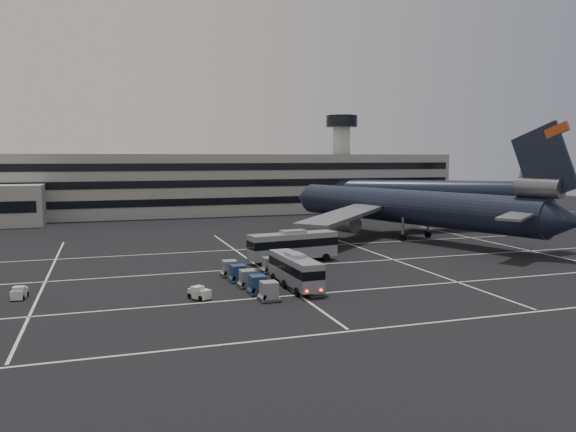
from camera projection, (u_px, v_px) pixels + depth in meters
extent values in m
plane|color=black|center=(319.00, 271.00, 65.74)|extent=(260.00, 260.00, 0.00)
cube|color=silver|center=(419.00, 324.00, 44.95)|extent=(90.00, 0.25, 0.01)
cube|color=silver|center=(355.00, 290.00, 56.29)|extent=(90.00, 0.25, 0.01)
cube|color=silver|center=(307.00, 265.00, 69.52)|extent=(90.00, 0.25, 0.01)
cube|color=silver|center=(275.00, 248.00, 82.75)|extent=(90.00, 0.25, 0.01)
cube|color=silver|center=(47.00, 278.00, 62.11)|extent=(0.25, 55.00, 0.01)
cube|color=silver|center=(256.00, 265.00, 69.55)|extent=(0.25, 55.00, 0.01)
cube|color=silver|center=(386.00, 257.00, 75.13)|extent=(0.25, 55.00, 0.01)
cube|color=silver|center=(521.00, 249.00, 81.95)|extent=(0.25, 55.00, 0.01)
cube|color=gray|center=(209.00, 184.00, 133.04)|extent=(120.00, 18.00, 14.00)
cube|color=black|center=(216.00, 201.00, 124.86)|extent=(118.00, 0.20, 1.60)
cube|color=black|center=(216.00, 184.00, 124.44)|extent=(118.00, 0.20, 1.60)
cube|color=black|center=(216.00, 167.00, 124.05)|extent=(118.00, 0.20, 1.60)
cylinder|color=gray|center=(341.00, 166.00, 145.37)|extent=(4.40, 4.40, 22.00)
cylinder|color=black|center=(342.00, 121.00, 144.16)|extent=(8.00, 8.00, 3.00)
ellipsoid|color=#38332B|center=(3.00, 221.00, 208.88)|extent=(196.00, 140.00, 32.00)
ellipsoid|color=#38332B|center=(239.00, 221.00, 237.09)|extent=(252.00, 180.00, 44.00)
ellipsoid|color=#38332B|center=(406.00, 205.00, 261.43)|extent=(168.00, 120.00, 24.00)
cylinder|color=black|center=(407.00, 207.00, 92.52)|extent=(21.49, 47.07, 5.60)
cone|color=black|center=(305.00, 198.00, 113.08)|extent=(6.79, 6.13, 5.60)
cone|color=black|center=(568.00, 221.00, 71.73)|extent=(6.43, 6.41, 5.04)
cube|color=black|center=(544.00, 163.00, 73.70)|extent=(3.67, 9.08, 10.97)
cube|color=#B64418|center=(557.00, 130.00, 72.09)|extent=(1.61, 3.23, 2.24)
cylinder|color=#595B60|center=(539.00, 188.00, 74.44)|extent=(4.57, 6.56, 2.70)
cube|color=slate|center=(518.00, 216.00, 72.63)|extent=(8.07, 6.67, 0.87)
cube|color=slate|center=(550.00, 212.00, 77.76)|extent=(7.87, 4.18, 0.87)
cube|color=slate|center=(343.00, 215.00, 86.53)|extent=(20.08, 18.75, 1.75)
cylinder|color=#595B60|center=(344.00, 223.00, 90.90)|extent=(4.40, 6.09, 2.70)
cube|color=slate|center=(443.00, 207.00, 101.81)|extent=(22.20, 6.36, 1.75)
cylinder|color=#595B60|center=(419.00, 216.00, 102.51)|extent=(4.40, 6.09, 2.70)
cylinder|color=slate|center=(342.00, 217.00, 104.89)|extent=(0.44, 0.44, 3.00)
cylinder|color=black|center=(342.00, 226.00, 105.06)|extent=(0.84, 1.20, 1.10)
cylinder|color=slate|center=(403.00, 227.00, 89.31)|extent=(0.44, 0.44, 3.00)
cylinder|color=black|center=(402.00, 238.00, 89.48)|extent=(0.84, 1.20, 1.10)
cylinder|color=slate|center=(428.00, 224.00, 93.22)|extent=(0.44, 0.44, 3.00)
cylinder|color=black|center=(428.00, 234.00, 93.39)|extent=(0.84, 1.20, 1.10)
cylinder|color=black|center=(430.00, 192.00, 130.26)|extent=(43.50, 30.49, 5.60)
cone|color=black|center=(319.00, 191.00, 136.69)|extent=(6.80, 7.14, 5.60)
cone|color=black|center=(553.00, 194.00, 123.75)|extent=(6.92, 6.94, 5.04)
cube|color=black|center=(538.00, 160.00, 123.83)|extent=(8.26, 5.51, 10.97)
cube|color=#B64418|center=(546.00, 141.00, 123.02)|extent=(3.02, 2.20, 2.24)
cylinder|color=#595B60|center=(535.00, 175.00, 124.30)|extent=(6.51, 5.50, 2.70)
cube|color=slate|center=(535.00, 192.00, 120.74)|extent=(5.62, 8.15, 0.87)
cube|color=slate|center=(528.00, 190.00, 128.84)|extent=(7.54, 7.60, 0.87)
cylinder|color=slate|center=(429.00, 205.00, 130.57)|extent=(0.44, 0.44, 3.00)
cylinder|color=black|center=(429.00, 212.00, 130.74)|extent=(1.20, 1.01, 1.10)
cube|color=#999CA1|center=(295.00, 270.00, 57.39)|extent=(2.61, 10.11, 2.74)
cube|color=black|center=(295.00, 266.00, 57.36)|extent=(2.67, 10.17, 0.87)
cube|color=#999CA1|center=(295.00, 255.00, 57.23)|extent=(1.55, 2.79, 0.32)
cylinder|color=black|center=(297.00, 292.00, 53.87)|extent=(0.32, 0.89, 0.88)
cylinder|color=black|center=(319.00, 290.00, 54.64)|extent=(0.32, 0.89, 0.88)
cylinder|color=black|center=(285.00, 284.00, 57.15)|extent=(0.32, 0.89, 0.88)
cylinder|color=black|center=(305.00, 282.00, 57.93)|extent=(0.32, 0.89, 0.88)
cylinder|color=black|center=(274.00, 277.00, 60.44)|extent=(0.32, 0.89, 0.88)
cylinder|color=black|center=(293.00, 276.00, 61.21)|extent=(0.32, 0.89, 0.88)
cube|color=#FF0C05|center=(307.00, 291.00, 52.54)|extent=(0.23, 0.08, 0.20)
cube|color=#FF0C05|center=(321.00, 290.00, 53.04)|extent=(0.23, 0.08, 0.20)
cube|color=#999CA1|center=(293.00, 245.00, 71.24)|extent=(11.85, 4.17, 3.17)
cube|color=black|center=(293.00, 242.00, 71.20)|extent=(11.92, 4.24, 1.00)
cube|color=#999CA1|center=(293.00, 232.00, 71.05)|extent=(3.36, 2.10, 0.37)
cylinder|color=black|center=(326.00, 257.00, 72.00)|extent=(1.05, 0.47, 1.01)
cylinder|color=black|center=(316.00, 254.00, 74.36)|extent=(1.05, 0.47, 1.01)
cylinder|color=black|center=(298.00, 260.00, 70.23)|extent=(1.05, 0.47, 1.01)
cylinder|color=black|center=(288.00, 257.00, 72.59)|extent=(1.05, 0.47, 1.01)
cylinder|color=black|center=(268.00, 263.00, 68.47)|extent=(1.05, 0.47, 1.01)
cylinder|color=black|center=(260.00, 259.00, 70.83)|extent=(1.05, 0.47, 1.01)
cube|color=silver|center=(19.00, 294.00, 52.93)|extent=(1.34, 2.14, 0.83)
cube|color=silver|center=(18.00, 289.00, 52.42)|extent=(1.10, 0.94, 0.46)
cylinder|color=black|center=(11.00, 298.00, 52.14)|extent=(0.26, 0.54, 0.51)
cylinder|color=black|center=(23.00, 298.00, 52.33)|extent=(0.26, 0.54, 0.51)
cylinder|color=black|center=(16.00, 295.00, 53.57)|extent=(0.26, 0.54, 0.51)
cylinder|color=black|center=(27.00, 294.00, 53.77)|extent=(0.26, 0.54, 0.51)
cube|color=silver|center=(200.00, 294.00, 52.90)|extent=(2.09, 2.38, 0.86)
cube|color=silver|center=(203.00, 288.00, 52.54)|extent=(1.34, 1.28, 0.48)
cylinder|color=black|center=(201.00, 299.00, 52.04)|extent=(0.46, 0.56, 0.53)
cylinder|color=black|center=(209.00, 296.00, 52.84)|extent=(0.46, 0.56, 0.53)
cylinder|color=black|center=(190.00, 296.00, 53.00)|extent=(0.46, 0.56, 0.53)
cylinder|color=black|center=(198.00, 294.00, 53.81)|extent=(0.46, 0.56, 0.53)
cube|color=#2D2D30|center=(269.00, 299.00, 52.30)|extent=(2.07, 2.33, 0.18)
cylinder|color=black|center=(269.00, 300.00, 52.31)|extent=(0.10, 0.20, 0.20)
cube|color=gray|center=(269.00, 290.00, 52.21)|extent=(1.66, 1.66, 1.57)
cube|color=#2D2D30|center=(316.00, 294.00, 54.29)|extent=(2.07, 2.33, 0.18)
cylinder|color=black|center=(316.00, 294.00, 54.30)|extent=(0.10, 0.20, 0.20)
cube|color=gray|center=(316.00, 285.00, 54.20)|extent=(1.66, 1.66, 1.57)
cube|color=#2D2D30|center=(258.00, 292.00, 54.97)|extent=(2.07, 2.33, 0.18)
cylinder|color=black|center=(258.00, 293.00, 54.97)|extent=(0.10, 0.20, 0.20)
cube|color=navy|center=(258.00, 283.00, 54.88)|extent=(1.66, 1.66, 1.57)
cube|color=#2D2D30|center=(303.00, 287.00, 56.95)|extent=(2.07, 2.33, 0.18)
cylinder|color=black|center=(303.00, 288.00, 56.96)|extent=(0.10, 0.20, 0.20)
cube|color=gray|center=(303.00, 279.00, 56.86)|extent=(1.66, 1.66, 1.57)
cube|color=#2D2D30|center=(248.00, 286.00, 57.63)|extent=(2.07, 2.33, 0.18)
cylinder|color=black|center=(248.00, 286.00, 57.64)|extent=(0.10, 0.20, 0.20)
cube|color=gray|center=(247.00, 278.00, 57.54)|extent=(1.66, 1.66, 1.57)
cube|color=#2D2D30|center=(291.00, 282.00, 59.62)|extent=(2.07, 2.33, 0.18)
cylinder|color=black|center=(291.00, 282.00, 59.63)|extent=(0.10, 0.20, 0.20)
cube|color=gray|center=(291.00, 274.00, 59.53)|extent=(1.66, 1.66, 1.57)
cube|color=#2D2D30|center=(238.00, 280.00, 60.30)|extent=(2.07, 2.33, 0.18)
cylinder|color=black|center=(238.00, 281.00, 60.30)|extent=(0.10, 0.20, 0.20)
cube|color=navy|center=(238.00, 272.00, 60.21)|extent=(1.66, 1.66, 1.57)
cube|color=#2D2D30|center=(280.00, 276.00, 62.28)|extent=(2.07, 2.33, 0.18)
cylinder|color=black|center=(280.00, 277.00, 62.29)|extent=(0.10, 0.20, 0.20)
cube|color=gray|center=(280.00, 269.00, 62.19)|extent=(1.66, 1.66, 1.57)
cube|color=#2D2D30|center=(230.00, 275.00, 62.96)|extent=(2.07, 2.33, 0.18)
cylinder|color=black|center=(230.00, 276.00, 62.97)|extent=(0.10, 0.20, 0.20)
cube|color=gray|center=(230.00, 267.00, 62.87)|extent=(1.66, 1.66, 1.57)
cube|color=#2D2D30|center=(270.00, 271.00, 64.95)|extent=(2.07, 2.33, 0.18)
cylinder|color=black|center=(270.00, 272.00, 64.95)|extent=(0.10, 0.20, 0.20)
cube|color=gray|center=(270.00, 264.00, 64.86)|extent=(1.66, 1.66, 1.57)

